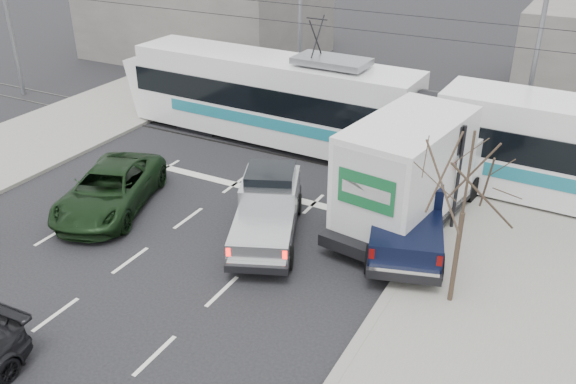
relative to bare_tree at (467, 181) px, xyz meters
The scene contains 14 objects.
ground 8.85m from the bare_tree, 161.79° to the right, with size 120.00×120.00×0.00m, color black.
sidewalk_right 4.69m from the bare_tree, 60.75° to the right, with size 6.00×60.00×0.15m, color gray.
rails 11.33m from the bare_tree, 135.38° to the left, with size 60.00×1.60×0.03m, color #33302D.
building_left 29.11m from the bare_tree, 137.92° to the left, with size 14.00×10.00×6.00m, color slate.
bare_tree is the anchor object (origin of this frame).
traffic_signal 4.28m from the bare_tree, 105.76° to the left, with size 0.44×0.44×3.60m.
street_lamp_near 11.58m from the bare_tree, 91.42° to the left, with size 2.38×0.25×9.00m.
street_lamp_far 17.97m from the bare_tree, 131.12° to the left, with size 2.38×0.25×9.00m.
catenary 10.68m from the bare_tree, 135.38° to the left, with size 60.00×0.20×7.00m.
tram 8.81m from the bare_tree, 111.82° to the left, with size 27.47×3.64×5.59m.
silver_pickup 7.03m from the bare_tree, behind, with size 3.81×5.72×1.97m.
box_truck 5.03m from the bare_tree, 121.57° to the left, with size 3.70×8.02×3.86m.
navy_pickup 4.39m from the bare_tree, 128.59° to the left, with size 3.67×6.11×2.42m.
green_car 12.50m from the bare_tree, behind, with size 2.55×5.52×1.53m, color black.
Camera 1 is at (10.07, -11.66, 10.50)m, focal length 38.00 mm.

